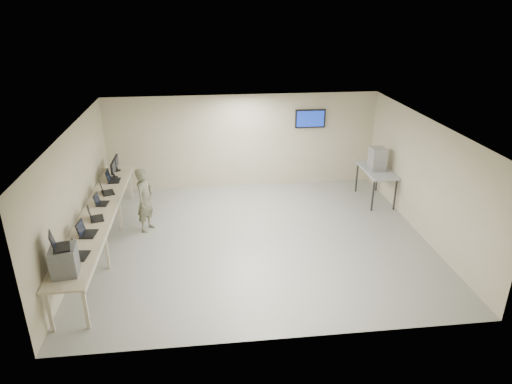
{
  "coord_description": "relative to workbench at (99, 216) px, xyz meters",
  "views": [
    {
      "loc": [
        -1.15,
        -9.56,
        5.32
      ],
      "look_at": [
        0.0,
        0.2,
        1.15
      ],
      "focal_mm": 32.0,
      "sensor_mm": 36.0,
      "label": 1
    }
  ],
  "objects": [
    {
      "name": "laptop_5",
      "position": [
        -0.02,
        1.95,
        0.15
      ],
      "size": [
        0.33,
        0.4,
        0.31
      ],
      "rotation": [
        0.0,
        0.0,
        0.02
      ],
      "color": "black",
      "rests_on": "workbench"
    },
    {
      "name": "laptop_0",
      "position": [
        -0.01,
        -1.89,
        0.15
      ],
      "size": [
        0.35,
        0.41,
        0.3
      ],
      "rotation": [
        0.0,
        0.0,
        -0.1
      ],
      "color": "black",
      "rests_on": "workbench"
    },
    {
      "name": "monitor_far",
      "position": [
        -0.01,
        2.75,
        0.33
      ],
      "size": [
        0.19,
        0.43,
        0.43
      ],
      "color": "black",
      "rests_on": "workbench"
    },
    {
      "name": "laptop_4",
      "position": [
        -0.04,
        1.14,
        0.15
      ],
      "size": [
        0.43,
        0.46,
        0.3
      ],
      "rotation": [
        0.0,
        0.0,
        0.33
      ],
      "color": "black",
      "rests_on": "workbench"
    },
    {
      "name": "laptop_1",
      "position": [
        -0.04,
        -1.02,
        0.15
      ],
      "size": [
        0.35,
        0.41,
        0.31
      ],
      "rotation": [
        0.0,
        0.0,
        -0.08
      ],
      "color": "black",
      "rests_on": "workbench"
    },
    {
      "name": "soldier",
      "position": [
        0.94,
        0.83,
        -0.02
      ],
      "size": [
        0.59,
        0.69,
        1.61
      ],
      "primitive_type": "imported",
      "rotation": [
        0.0,
        0.0,
        1.16
      ],
      "color": "#525844",
      "rests_on": "ground"
    },
    {
      "name": "room",
      "position": [
        3.62,
        0.06,
        0.58
      ],
      "size": [
        8.01,
        7.01,
        2.81
      ],
      "color": "gray",
      "rests_on": "ground"
    },
    {
      "name": "storage_bins",
      "position": [
        7.17,
        1.91,
        0.42
      ],
      "size": [
        0.4,
        0.44,
        0.63
      ],
      "color": "#A4A5A6",
      "rests_on": "side_table"
    },
    {
      "name": "workbench",
      "position": [
        0.0,
        0.0,
        0.0
      ],
      "size": [
        0.76,
        6.0,
        0.9
      ],
      "color": "beige",
      "rests_on": "ground"
    },
    {
      "name": "side_table",
      "position": [
        7.19,
        1.91,
        0.03
      ],
      "size": [
        0.72,
        1.55,
        0.93
      ],
      "color": "#A0A3A7",
      "rests_on": "ground"
    },
    {
      "name": "laptop_on_box",
      "position": [
        -0.12,
        -2.44,
        0.65
      ],
      "size": [
        0.39,
        0.43,
        0.29
      ],
      "rotation": [
        0.0,
        0.0,
        0.27
      ],
      "color": "black",
      "rests_on": "equipment_box"
    },
    {
      "name": "monitor_near",
      "position": [
        -0.01,
        2.23,
        0.34
      ],
      "size": [
        0.2,
        0.44,
        0.44
      ],
      "color": "black",
      "rests_on": "workbench"
    },
    {
      "name": "laptop_2",
      "position": [
        -0.02,
        -0.31,
        0.15
      ],
      "size": [
        0.4,
        0.43,
        0.29
      ],
      "rotation": [
        0.0,
        0.0,
        0.28
      ],
      "color": "black",
      "rests_on": "workbench"
    },
    {
      "name": "laptop_3",
      "position": [
        -0.04,
        0.48,
        0.14
      ],
      "size": [
        0.3,
        0.36,
        0.26
      ],
      "rotation": [
        0.0,
        0.0,
        -0.1
      ],
      "color": "black",
      "rests_on": "workbench"
    },
    {
      "name": "equipment_box",
      "position": [
        -0.06,
        -2.44,
        0.33
      ],
      "size": [
        0.48,
        0.53,
        0.51
      ],
      "primitive_type": "cube",
      "rotation": [
        0.0,
        0.0,
        0.12
      ],
      "color": "slate",
      "rests_on": "workbench"
    }
  ]
}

